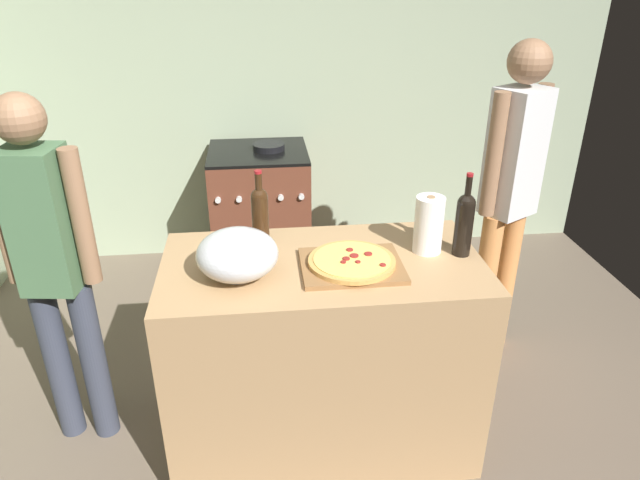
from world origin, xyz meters
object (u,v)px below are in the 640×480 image
at_px(wine_bottle_amber, 464,221).
at_px(paper_towel_roll, 429,225).
at_px(wine_bottle_dark, 260,212).
at_px(stove, 261,213).
at_px(mixing_bowl, 237,254).
at_px(person_in_stripes, 52,260).
at_px(person_in_red, 510,185).
at_px(pizza, 352,261).

bearing_deg(wine_bottle_amber, paper_towel_roll, 162.10).
height_order(wine_bottle_dark, stove, wine_bottle_dark).
relative_size(paper_towel_roll, wine_bottle_amber, 0.69).
relative_size(paper_towel_roll, stove, 0.26).
distance_m(mixing_bowl, wine_bottle_dark, 0.31).
bearing_deg(paper_towel_roll, person_in_stripes, 176.37).
height_order(paper_towel_roll, person_in_red, person_in_red).
xyz_separation_m(mixing_bowl, wine_bottle_amber, (0.91, 0.09, 0.05)).
height_order(wine_bottle_amber, person_in_stripes, person_in_stripes).
xyz_separation_m(wine_bottle_dark, person_in_stripes, (-0.86, -0.07, -0.14)).
bearing_deg(paper_towel_roll, stove, 113.41).
relative_size(mixing_bowl, person_in_stripes, 0.20).
relative_size(paper_towel_roll, person_in_stripes, 0.15).
xyz_separation_m(mixing_bowl, person_in_red, (1.36, 0.65, -0.02)).
bearing_deg(pizza, paper_towel_roll, 18.46).
bearing_deg(wine_bottle_dark, pizza, -38.48).
height_order(pizza, person_in_red, person_in_red).
distance_m(stove, person_in_red, 1.74).
height_order(mixing_bowl, stove, mixing_bowl).
bearing_deg(mixing_bowl, person_in_stripes, 163.41).
xyz_separation_m(wine_bottle_dark, person_in_red, (1.27, 0.36, -0.07)).
xyz_separation_m(wine_bottle_amber, person_in_red, (0.45, 0.57, -0.08)).
bearing_deg(wine_bottle_dark, mixing_bowl, -107.40).
distance_m(paper_towel_roll, person_in_red, 0.78).
relative_size(wine_bottle_amber, person_in_stripes, 0.22).
height_order(pizza, mixing_bowl, mixing_bowl).
relative_size(stove, person_in_red, 0.55).
xyz_separation_m(paper_towel_roll, wine_bottle_dark, (-0.69, 0.17, 0.02)).
distance_m(paper_towel_roll, wine_bottle_dark, 0.71).
bearing_deg(wine_bottle_dark, paper_towel_roll, -13.64).
distance_m(pizza, person_in_red, 1.12).
bearing_deg(stove, mixing_bowl, -93.21).
bearing_deg(paper_towel_roll, person_in_red, 42.03).
bearing_deg(paper_towel_roll, mixing_bowl, -170.58).
relative_size(wine_bottle_dark, stove, 0.35).
bearing_deg(mixing_bowl, wine_bottle_amber, 5.40).
height_order(mixing_bowl, person_in_stripes, person_in_stripes).
relative_size(paper_towel_roll, person_in_red, 0.14).
relative_size(pizza, wine_bottle_dark, 1.07).
xyz_separation_m(paper_towel_roll, stove, (-0.68, 1.58, -0.60)).
relative_size(mixing_bowl, paper_towel_roll, 1.28).
xyz_separation_m(pizza, wine_bottle_dark, (-0.35, 0.28, 0.11)).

